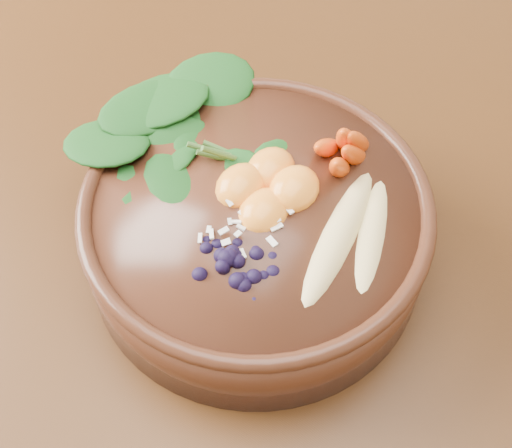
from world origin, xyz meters
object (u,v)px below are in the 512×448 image
object	(u,v)px
dining_table	(188,285)
carrot_cluster	(355,125)
blueberry_pile	(227,248)
kale_heap	(237,119)
banana_halves	(357,225)
stoneware_bowl	(256,231)
mandarin_cluster	(267,176)

from	to	relation	value
dining_table	carrot_cluster	xyz separation A→B (m)	(0.10, 0.09, 0.20)
dining_table	blueberry_pile	bearing A→B (deg)	-26.42
kale_heap	banana_halves	bearing A→B (deg)	-14.07
stoneware_bowl	blueberry_pile	bearing A→B (deg)	-77.66
stoneware_bowl	banana_halves	world-z (taller)	banana_halves
dining_table	mandarin_cluster	size ratio (longest dim) A/B	18.97
stoneware_bowl	banana_halves	bearing A→B (deg)	12.22
kale_heap	blueberry_pile	xyz separation A→B (m)	(0.06, -0.10, -0.00)
mandarin_cluster	banana_halves	bearing A→B (deg)	-0.27
dining_table	blueberry_pile	size ratio (longest dim) A/B	13.02
banana_halves	dining_table	bearing A→B (deg)	-177.84
kale_heap	carrot_cluster	size ratio (longest dim) A/B	2.38
stoneware_bowl	kale_heap	bearing A→B (deg)	136.35
stoneware_bowl	banana_halves	size ratio (longest dim) A/B	1.74
dining_table	mandarin_cluster	world-z (taller)	mandarin_cluster
blueberry_pile	mandarin_cluster	bearing A→B (deg)	100.21
dining_table	blueberry_pile	world-z (taller)	blueberry_pile
stoneware_bowl	mandarin_cluster	bearing A→B (deg)	93.14
carrot_cluster	blueberry_pile	size ratio (longest dim) A/B	0.60
dining_table	carrot_cluster	distance (m)	0.24
stoneware_bowl	carrot_cluster	xyz separation A→B (m)	(0.04, 0.08, 0.07)
carrot_cluster	stoneware_bowl	bearing A→B (deg)	-123.69
banana_halves	blueberry_pile	size ratio (longest dim) A/B	1.25
blueberry_pile	dining_table	bearing A→B (deg)	153.58
dining_table	banana_halves	xyz separation A→B (m)	(0.14, 0.03, 0.18)
banana_halves	stoneware_bowl	bearing A→B (deg)	-177.26
stoneware_bowl	blueberry_pile	xyz separation A→B (m)	(0.01, -0.05, 0.05)
carrot_cluster	banana_halves	world-z (taller)	carrot_cluster
kale_heap	banana_halves	size ratio (longest dim) A/B	1.14
carrot_cluster	banana_halves	bearing A→B (deg)	-66.94
kale_heap	banana_halves	world-z (taller)	kale_heap
mandarin_cluster	stoneware_bowl	bearing A→B (deg)	-86.86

